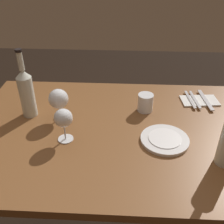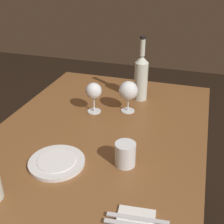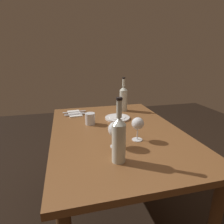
{
  "view_description": "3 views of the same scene",
  "coord_description": "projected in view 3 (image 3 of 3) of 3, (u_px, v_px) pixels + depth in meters",
  "views": [
    {
      "loc": [
        0.06,
        -0.98,
        1.47
      ],
      "look_at": [
        0.01,
        0.05,
        0.8
      ],
      "focal_mm": 43.35,
      "sensor_mm": 36.0,
      "label": 1
    },
    {
      "loc": [
        1.0,
        0.38,
        1.41
      ],
      "look_at": [
        0.01,
        0.07,
        0.86
      ],
      "focal_mm": 47.23,
      "sensor_mm": 36.0,
      "label": 2
    },
    {
      "loc": [
        -1.21,
        0.34,
        1.27
      ],
      "look_at": [
        0.04,
        0.02,
        0.87
      ],
      "focal_mm": 30.5,
      "sensor_mm": 36.0,
      "label": 3
    }
  ],
  "objects": [
    {
      "name": "wine_glass_right",
      "position": [
        116.0,
        130.0,
        1.09
      ],
      "size": [
        0.09,
        0.09,
        0.16
      ],
      "color": "white",
      "rests_on": "dining_table"
    },
    {
      "name": "fork_inner",
      "position": [
        75.0,
        114.0,
        1.69
      ],
      "size": [
        0.03,
        0.18,
        0.0
      ],
      "color": "silver",
      "rests_on": "folded_napkin"
    },
    {
      "name": "wine_bottle",
      "position": [
        119.0,
        138.0,
        0.93
      ],
      "size": [
        0.07,
        0.07,
        0.33
      ],
      "color": "silver",
      "rests_on": "dining_table"
    },
    {
      "name": "folded_napkin",
      "position": [
        75.0,
        113.0,
        1.72
      ],
      "size": [
        0.2,
        0.13,
        0.01
      ],
      "color": "white",
      "rests_on": "dining_table"
    },
    {
      "name": "wine_glass_left",
      "position": [
        138.0,
        124.0,
        1.17
      ],
      "size": [
        0.08,
        0.08,
        0.15
      ],
      "color": "white",
      "rests_on": "dining_table"
    },
    {
      "name": "table_knife",
      "position": [
        74.0,
        112.0,
        1.75
      ],
      "size": [
        0.04,
        0.21,
        0.0
      ],
      "color": "silver",
      "rests_on": "folded_napkin"
    },
    {
      "name": "dining_table",
      "position": [
        117.0,
        142.0,
        1.38
      ],
      "size": [
        1.3,
        0.9,
        0.74
      ],
      "color": "brown",
      "rests_on": "ground"
    },
    {
      "name": "fork_outer",
      "position": [
        75.0,
        114.0,
        1.67
      ],
      "size": [
        0.03,
        0.18,
        0.0
      ],
      "color": "silver",
      "rests_on": "folded_napkin"
    },
    {
      "name": "ground_plane",
      "position": [
        116.0,
        213.0,
        1.58
      ],
      "size": [
        6.0,
        6.0,
        0.0
      ],
      "primitive_type": "plane",
      "color": "black"
    },
    {
      "name": "water_tumbler",
      "position": [
        90.0,
        119.0,
        1.46
      ],
      "size": [
        0.08,
        0.08,
        0.09
      ],
      "color": "white",
      "rests_on": "dining_table"
    },
    {
      "name": "wine_bottle_second",
      "position": [
        123.0,
        98.0,
        1.78
      ],
      "size": [
        0.07,
        0.07,
        0.32
      ],
      "color": "silver",
      "rests_on": "dining_table"
    },
    {
      "name": "dinner_plate",
      "position": [
        117.0,
        118.0,
        1.59
      ],
      "size": [
        0.21,
        0.21,
        0.02
      ],
      "color": "white",
      "rests_on": "dining_table"
    }
  ]
}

